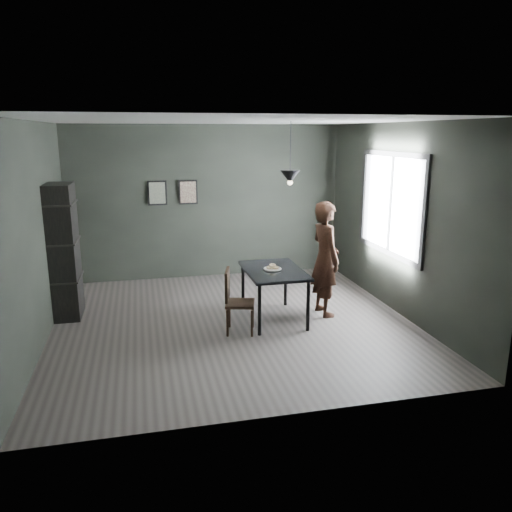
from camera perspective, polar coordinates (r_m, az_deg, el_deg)
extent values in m
plane|color=#36312F|center=(7.23, -2.63, -7.57)|extent=(5.00, 5.00, 0.00)
cube|color=black|center=(9.29, -5.59, 6.13)|extent=(5.00, 0.10, 2.80)
cube|color=silver|center=(6.73, -2.91, 15.19)|extent=(5.00, 5.00, 0.02)
cube|color=white|center=(7.83, 15.18, 5.74)|extent=(0.02, 1.80, 1.40)
cube|color=black|center=(7.82, 15.12, 5.74)|extent=(0.04, 1.96, 1.56)
cube|color=black|center=(7.13, 2.05, -1.70)|extent=(0.80, 1.20, 0.04)
cylinder|color=black|center=(6.66, 0.40, -6.21)|extent=(0.05, 0.05, 0.71)
cylinder|color=black|center=(6.85, 5.97, -5.73)|extent=(0.05, 0.05, 0.71)
cylinder|color=black|center=(7.66, -1.49, -3.50)|extent=(0.05, 0.05, 0.71)
cylinder|color=black|center=(7.82, 3.40, -3.16)|extent=(0.05, 0.05, 0.71)
cylinder|color=silver|center=(7.11, 1.90, -1.53)|extent=(0.23, 0.23, 0.01)
torus|color=#FCF0C4|center=(7.10, 2.23, -1.34)|extent=(0.10, 0.10, 0.04)
torus|color=#FCF0C4|center=(7.10, 1.57, -1.33)|extent=(0.10, 0.10, 0.04)
torus|color=#FCF0C4|center=(7.09, 1.90, -1.08)|extent=(0.11, 0.11, 0.05)
imported|color=black|center=(7.39, 7.92, -0.31)|extent=(0.47, 0.66, 1.70)
cube|color=black|center=(6.76, -1.81, -5.44)|extent=(0.47, 0.47, 0.04)
cube|color=black|center=(6.69, -3.30, -3.30)|extent=(0.13, 0.38, 0.42)
cylinder|color=black|center=(6.70, -3.28, -7.68)|extent=(0.03, 0.03, 0.37)
cylinder|color=black|center=(6.68, -0.47, -7.72)|extent=(0.03, 0.03, 0.37)
cylinder|color=black|center=(7.00, -3.06, -6.70)|extent=(0.03, 0.03, 0.37)
cylinder|color=black|center=(6.98, -0.37, -6.73)|extent=(0.03, 0.03, 0.37)
cube|color=black|center=(7.71, -21.10, 0.47)|extent=(0.38, 0.66, 1.96)
cylinder|color=black|center=(7.03, 3.96, 12.07)|extent=(0.01, 0.01, 0.75)
cone|color=black|center=(7.06, 3.91, 9.02)|extent=(0.28, 0.28, 0.18)
sphere|color=#FFE0B2|center=(7.06, 3.90, 8.38)|extent=(0.07, 0.07, 0.07)
cube|color=black|center=(9.16, -11.22, 7.08)|extent=(0.34, 0.03, 0.44)
cube|color=#405A4A|center=(9.14, -11.22, 7.07)|extent=(0.28, 0.01, 0.38)
cube|color=black|center=(9.19, -7.77, 7.24)|extent=(0.34, 0.03, 0.44)
cube|color=brown|center=(9.17, -7.76, 7.23)|extent=(0.28, 0.01, 0.38)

